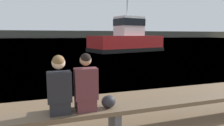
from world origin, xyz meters
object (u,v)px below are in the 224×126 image
person_left (59,89)px  tugboat_red (127,40)px  bench_main (115,111)px  shopping_bag (109,102)px  person_right (86,87)px

person_left → tugboat_red: bearing=64.3°
person_left → tugboat_red: size_ratio=0.11×
bench_main → tugboat_red: tugboat_red is taller
shopping_bag → person_right: bearing=-179.9°
tugboat_red → person_right: bearing=141.1°
bench_main → person_right: person_right is taller
person_right → shopping_bag: size_ratio=3.87×
person_right → tugboat_red: size_ratio=0.11×
person_right → person_left: bearing=-179.9°
person_right → tugboat_red: tugboat_red is taller
person_left → bench_main: bearing=-0.7°
bench_main → person_right: (-0.51, 0.01, 0.49)m
person_right → bench_main: bearing=-1.3°
bench_main → person_right: 0.71m
bench_main → shopping_bag: shopping_bag is taller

